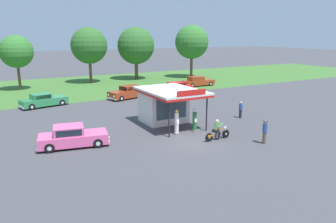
{
  "coord_description": "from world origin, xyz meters",
  "views": [
    {
      "loc": [
        -12.31,
        -18.61,
        7.65
      ],
      "look_at": [
        0.19,
        3.99,
        1.4
      ],
      "focal_mm": 33.86,
      "sensor_mm": 36.0,
      "label": 1
    }
  ],
  "objects_px": {
    "gas_pump_offside": "(195,121)",
    "parked_car_back_row_centre_left": "(44,101)",
    "featured_classic_sedan": "(73,137)",
    "bystander_leaning_by_kiosk": "(265,131)",
    "gas_pump_nearside": "(177,123)",
    "parked_car_back_row_right": "(198,82)",
    "motorcycle_with_rider": "(217,131)",
    "parked_car_back_row_far_left": "(175,88)",
    "bystander_standing_back_lot": "(241,109)",
    "parked_car_back_row_far_right": "(128,93)"
  },
  "relations": [
    {
      "from": "bystander_leaning_by_kiosk",
      "to": "parked_car_back_row_right",
      "type": "bearing_deg",
      "value": 66.08
    },
    {
      "from": "bystander_standing_back_lot",
      "to": "bystander_leaning_by_kiosk",
      "type": "relative_size",
      "value": 0.92
    },
    {
      "from": "motorcycle_with_rider",
      "to": "bystander_standing_back_lot",
      "type": "height_order",
      "value": "same"
    },
    {
      "from": "parked_car_back_row_right",
      "to": "bystander_standing_back_lot",
      "type": "distance_m",
      "value": 19.5
    },
    {
      "from": "parked_car_back_row_right",
      "to": "parked_car_back_row_centre_left",
      "type": "bearing_deg",
      "value": -170.51
    },
    {
      "from": "gas_pump_nearside",
      "to": "motorcycle_with_rider",
      "type": "height_order",
      "value": "gas_pump_nearside"
    },
    {
      "from": "gas_pump_nearside",
      "to": "bystander_leaning_by_kiosk",
      "type": "height_order",
      "value": "gas_pump_nearside"
    },
    {
      "from": "parked_car_back_row_right",
      "to": "bystander_leaning_by_kiosk",
      "type": "relative_size",
      "value": 3.05
    },
    {
      "from": "featured_classic_sedan",
      "to": "bystander_standing_back_lot",
      "type": "distance_m",
      "value": 15.69
    },
    {
      "from": "motorcycle_with_rider",
      "to": "parked_car_back_row_far_right",
      "type": "distance_m",
      "value": 18.21
    },
    {
      "from": "motorcycle_with_rider",
      "to": "parked_car_back_row_far_left",
      "type": "distance_m",
      "value": 20.12
    },
    {
      "from": "parked_car_back_row_far_left",
      "to": "featured_classic_sedan",
      "type": "bearing_deg",
      "value": -138.83
    },
    {
      "from": "parked_car_back_row_far_right",
      "to": "gas_pump_nearside",
      "type": "bearing_deg",
      "value": -97.94
    },
    {
      "from": "parked_car_back_row_centre_left",
      "to": "bystander_leaning_by_kiosk",
      "type": "relative_size",
      "value": 3.09
    },
    {
      "from": "gas_pump_nearside",
      "to": "gas_pump_offside",
      "type": "bearing_deg",
      "value": -0.0
    },
    {
      "from": "featured_classic_sedan",
      "to": "motorcycle_with_rider",
      "type": "bearing_deg",
      "value": -21.18
    },
    {
      "from": "motorcycle_with_rider",
      "to": "bystander_standing_back_lot",
      "type": "distance_m",
      "value": 7.19
    },
    {
      "from": "gas_pump_nearside",
      "to": "motorcycle_with_rider",
      "type": "relative_size",
      "value": 0.88
    },
    {
      "from": "gas_pump_offside",
      "to": "parked_car_back_row_right",
      "type": "height_order",
      "value": "gas_pump_offside"
    },
    {
      "from": "parked_car_back_row_far_right",
      "to": "bystander_standing_back_lot",
      "type": "height_order",
      "value": "bystander_standing_back_lot"
    },
    {
      "from": "motorcycle_with_rider",
      "to": "parked_car_back_row_far_right",
      "type": "relative_size",
      "value": 0.42
    },
    {
      "from": "parked_car_back_row_far_left",
      "to": "bystander_standing_back_lot",
      "type": "height_order",
      "value": "bystander_standing_back_lot"
    },
    {
      "from": "gas_pump_nearside",
      "to": "gas_pump_offside",
      "type": "relative_size",
      "value": 1.08
    },
    {
      "from": "gas_pump_offside",
      "to": "parked_car_back_row_centre_left",
      "type": "height_order",
      "value": "gas_pump_offside"
    },
    {
      "from": "gas_pump_offside",
      "to": "parked_car_back_row_centre_left",
      "type": "distance_m",
      "value": 18.24
    },
    {
      "from": "gas_pump_nearside",
      "to": "parked_car_back_row_far_right",
      "type": "distance_m",
      "value": 15.67
    },
    {
      "from": "parked_car_back_row_right",
      "to": "parked_car_back_row_far_right",
      "type": "xyz_separation_m",
      "value": [
        -13.08,
        -3.95,
        0.04
      ]
    },
    {
      "from": "gas_pump_offside",
      "to": "gas_pump_nearside",
      "type": "bearing_deg",
      "value": 180.0
    },
    {
      "from": "gas_pump_offside",
      "to": "bystander_standing_back_lot",
      "type": "relative_size",
      "value": 1.17
    },
    {
      "from": "parked_car_back_row_centre_left",
      "to": "featured_classic_sedan",
      "type": "bearing_deg",
      "value": -90.47
    },
    {
      "from": "parked_car_back_row_far_right",
      "to": "bystander_leaning_by_kiosk",
      "type": "distance_m",
      "value": 20.67
    },
    {
      "from": "featured_classic_sedan",
      "to": "bystander_leaning_by_kiosk",
      "type": "height_order",
      "value": "bystander_leaning_by_kiosk"
    },
    {
      "from": "parked_car_back_row_right",
      "to": "parked_car_back_row_far_left",
      "type": "distance_m",
      "value": 6.89
    },
    {
      "from": "gas_pump_nearside",
      "to": "parked_car_back_row_right",
      "type": "bearing_deg",
      "value": 51.93
    },
    {
      "from": "parked_car_back_row_right",
      "to": "bystander_standing_back_lot",
      "type": "xyz_separation_m",
      "value": [
        -7.4,
        -18.04,
        0.14
      ]
    },
    {
      "from": "featured_classic_sedan",
      "to": "bystander_standing_back_lot",
      "type": "height_order",
      "value": "bystander_standing_back_lot"
    },
    {
      "from": "bystander_standing_back_lot",
      "to": "gas_pump_offside",
      "type": "bearing_deg",
      "value": -167.0
    },
    {
      "from": "featured_classic_sedan",
      "to": "parked_car_back_row_far_right",
      "type": "xyz_separation_m",
      "value": [
        10.01,
        14.41,
        0.04
      ]
    },
    {
      "from": "parked_car_back_row_centre_left",
      "to": "bystander_leaning_by_kiosk",
      "type": "distance_m",
      "value": 23.94
    },
    {
      "from": "parked_car_back_row_far_right",
      "to": "parked_car_back_row_centre_left",
      "type": "relative_size",
      "value": 1.01
    },
    {
      "from": "bystander_standing_back_lot",
      "to": "motorcycle_with_rider",
      "type": "bearing_deg",
      "value": -145.16
    },
    {
      "from": "motorcycle_with_rider",
      "to": "parked_car_back_row_far_right",
      "type": "bearing_deg",
      "value": 89.29
    },
    {
      "from": "gas_pump_nearside",
      "to": "parked_car_back_row_far_left",
      "type": "xyz_separation_m",
      "value": [
        9.25,
        16.06,
        -0.25
      ]
    },
    {
      "from": "featured_classic_sedan",
      "to": "gas_pump_offside",
      "type": "bearing_deg",
      "value": -6.59
    },
    {
      "from": "parked_car_back_row_right",
      "to": "bystander_leaning_by_kiosk",
      "type": "xyz_separation_m",
      "value": [
        -10.86,
        -24.49,
        0.24
      ]
    },
    {
      "from": "parked_car_back_row_far_right",
      "to": "motorcycle_with_rider",
      "type": "bearing_deg",
      "value": -90.71
    },
    {
      "from": "parked_car_back_row_centre_left",
      "to": "parked_car_back_row_far_left",
      "type": "bearing_deg",
      "value": 1.48
    },
    {
      "from": "parked_car_back_row_centre_left",
      "to": "parked_car_back_row_far_left",
      "type": "distance_m",
      "value": 16.99
    },
    {
      "from": "parked_car_back_row_centre_left",
      "to": "parked_car_back_row_far_left",
      "type": "xyz_separation_m",
      "value": [
        16.98,
        0.44,
        0.0
      ]
    },
    {
      "from": "parked_car_back_row_centre_left",
      "to": "bystander_leaning_by_kiosk",
      "type": "bearing_deg",
      "value": -59.61
    }
  ]
}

